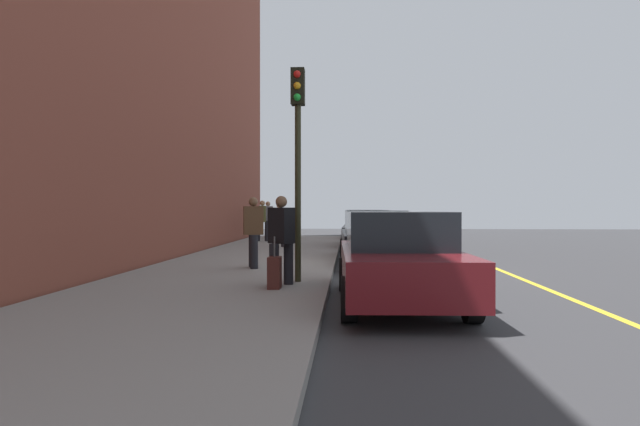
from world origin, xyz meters
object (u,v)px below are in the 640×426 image
object	(u,v)px
parked_car_white	(364,225)
pedestrian_tan_coat	(279,223)
traffic_light_pole	(298,137)
rolling_suitcase	(275,272)
pedestrian_black_coat	(281,238)
pedestrian_olive_coat	(262,219)
pedestrian_grey_coat	(268,218)
pedestrian_brown_coat	(253,230)
parked_car_maroon	(398,258)
parked_car_black	(375,237)
parked_car_charcoal	(367,230)

from	to	relation	value
parked_car_white	pedestrian_tan_coat	world-z (taller)	pedestrian_tan_coat
traffic_light_pole	rolling_suitcase	distance (m)	2.70
pedestrian_black_coat	pedestrian_olive_coat	world-z (taller)	pedestrian_olive_coat
pedestrian_grey_coat	pedestrian_brown_coat	xyz separation A→B (m)	(13.40, 1.66, -0.04)
parked_car_maroon	rolling_suitcase	bearing A→B (deg)	-105.77
pedestrian_black_coat	pedestrian_olive_coat	xyz separation A→B (m)	(-13.59, -2.54, 0.07)
pedestrian_tan_coat	pedestrian_black_coat	world-z (taller)	pedestrian_tan_coat
parked_car_white	pedestrian_grey_coat	size ratio (longest dim) A/B	2.57
parked_car_white	rolling_suitcase	bearing A→B (deg)	-6.94
parked_car_black	parked_car_charcoal	bearing A→B (deg)	-179.66
traffic_light_pole	rolling_suitcase	xyz separation A→B (m)	(0.92, -0.33, -2.52)
parked_car_charcoal	pedestrian_brown_coat	distance (m)	8.66
parked_car_white	pedestrian_tan_coat	size ratio (longest dim) A/B	2.74
parked_car_white	parked_car_black	distance (m)	11.21
pedestrian_black_coat	rolling_suitcase	distance (m)	0.72
pedestrian_tan_coat	rolling_suitcase	distance (m)	10.69
parked_car_charcoal	parked_car_black	size ratio (longest dim) A/B	0.91
parked_car_charcoal	pedestrian_grey_coat	size ratio (longest dim) A/B	2.47
pedestrian_black_coat	pedestrian_brown_coat	size ratio (longest dim) A/B	0.98
parked_car_charcoal	pedestrian_olive_coat	size ratio (longest dim) A/B	2.47
parked_car_white	parked_car_charcoal	xyz separation A→B (m)	(5.55, -0.07, -0.00)
parked_car_white	pedestrian_olive_coat	size ratio (longest dim) A/B	2.57
pedestrian_tan_coat	pedestrian_olive_coat	xyz separation A→B (m)	(-3.39, -1.18, 0.06)
pedestrian_tan_coat	pedestrian_brown_coat	size ratio (longest dim) A/B	0.98
parked_car_white	rolling_suitcase	xyz separation A→B (m)	(16.98, -2.07, -0.32)
traffic_light_pole	pedestrian_black_coat	bearing A→B (deg)	-26.40
pedestrian_brown_coat	parked_car_maroon	bearing A→B (deg)	38.31
parked_car_charcoal	parked_car_maroon	size ratio (longest dim) A/B	0.95
pedestrian_olive_coat	pedestrian_grey_coat	bearing A→B (deg)	-176.57
parked_car_charcoal	pedestrian_tan_coat	xyz separation A→B (m)	(0.84, -3.29, 0.28)
parked_car_white	pedestrian_olive_coat	xyz separation A→B (m)	(2.99, -4.53, 0.34)
parked_car_charcoal	parked_car_maroon	world-z (taller)	same
pedestrian_black_coat	rolling_suitcase	bearing A→B (deg)	-10.00
parked_car_black	parked_car_maroon	size ratio (longest dim) A/B	1.05
pedestrian_grey_coat	pedestrian_black_coat	world-z (taller)	pedestrian_grey_coat
pedestrian_grey_coat	pedestrian_olive_coat	world-z (taller)	pedestrian_olive_coat
pedestrian_grey_coat	pedestrian_tan_coat	bearing A→B (deg)	12.39
pedestrian_olive_coat	traffic_light_pole	xyz separation A→B (m)	(13.07, 2.80, 1.85)
parked_car_black	pedestrian_black_coat	xyz separation A→B (m)	(5.37, -1.96, 0.27)
pedestrian_grey_coat	pedestrian_tan_coat	world-z (taller)	pedestrian_grey_coat
parked_car_black	pedestrian_olive_coat	size ratio (longest dim) A/B	2.73
pedestrian_black_coat	rolling_suitcase	size ratio (longest dim) A/B	1.79
parked_car_black	pedestrian_black_coat	distance (m)	5.72
traffic_light_pole	pedestrian_olive_coat	bearing A→B (deg)	-167.93
parked_car_white	pedestrian_black_coat	world-z (taller)	pedestrian_black_coat
traffic_light_pole	rolling_suitcase	world-z (taller)	traffic_light_pole
pedestrian_grey_coat	traffic_light_pole	xyz separation A→B (m)	(15.78, 2.96, 1.86)
pedestrian_olive_coat	parked_car_charcoal	bearing A→B (deg)	60.21
parked_car_maroon	pedestrian_grey_coat	size ratio (longest dim) A/B	2.60
pedestrian_olive_coat	parked_car_white	bearing A→B (deg)	123.39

